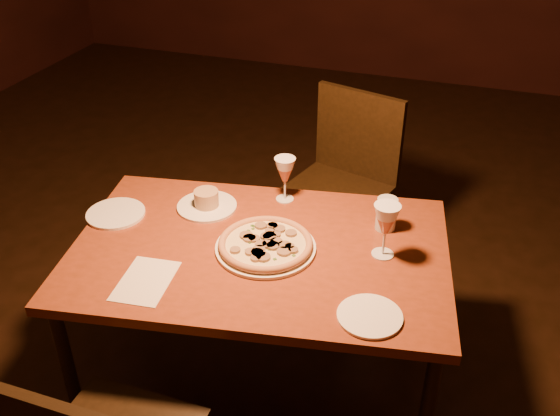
% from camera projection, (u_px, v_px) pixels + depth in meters
% --- Properties ---
extents(floor, '(7.00, 7.00, 0.00)m').
position_uv_depth(floor, '(232.00, 328.00, 2.87)').
color(floor, black).
rests_on(floor, ground).
extents(dining_table, '(1.45, 1.06, 0.71)m').
position_uv_depth(dining_table, '(259.00, 262.00, 2.23)').
color(dining_table, brown).
rests_on(dining_table, floor).
extents(chair_far, '(0.55, 0.55, 0.93)m').
position_uv_depth(chair_far, '(343.00, 180.00, 2.98)').
color(chair_far, black).
rests_on(chair_far, floor).
extents(pizza_plate, '(0.35, 0.35, 0.04)m').
position_uv_depth(pizza_plate, '(266.00, 244.00, 2.18)').
color(pizza_plate, white).
rests_on(pizza_plate, dining_table).
extents(ramekin_saucer, '(0.23, 0.23, 0.07)m').
position_uv_depth(ramekin_saucer, '(207.00, 202.00, 2.41)').
color(ramekin_saucer, white).
rests_on(ramekin_saucer, dining_table).
extents(wine_glass_far, '(0.08, 0.08, 0.18)m').
position_uv_depth(wine_glass_far, '(285.00, 179.00, 2.43)').
color(wine_glass_far, '#B6684C').
rests_on(wine_glass_far, dining_table).
extents(wine_glass_right, '(0.09, 0.09, 0.20)m').
position_uv_depth(wine_glass_right, '(385.00, 231.00, 2.11)').
color(wine_glass_right, '#B6684C').
rests_on(wine_glass_right, dining_table).
extents(water_tumbler, '(0.08, 0.08, 0.13)m').
position_uv_depth(water_tumbler, '(386.00, 214.00, 2.27)').
color(water_tumbler, silver).
rests_on(water_tumbler, dining_table).
extents(side_plate_left, '(0.22, 0.22, 0.01)m').
position_uv_depth(side_plate_left, '(116.00, 214.00, 2.38)').
color(side_plate_left, white).
rests_on(side_plate_left, dining_table).
extents(side_plate_near, '(0.20, 0.20, 0.01)m').
position_uv_depth(side_plate_near, '(370.00, 316.00, 1.89)').
color(side_plate_near, white).
rests_on(side_plate_near, dining_table).
extents(menu_card, '(0.19, 0.26, 0.00)m').
position_uv_depth(menu_card, '(146.00, 281.00, 2.04)').
color(menu_card, white).
rests_on(menu_card, dining_table).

